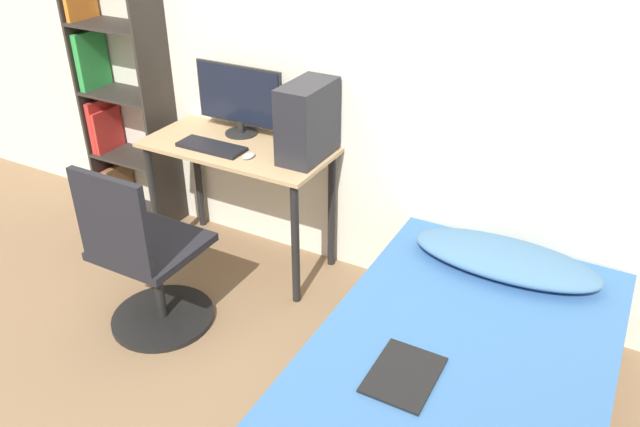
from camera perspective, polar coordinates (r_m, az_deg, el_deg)
The scene contains 12 objects.
ground_plane at distance 3.02m, azimuth -14.99°, elevation -16.40°, with size 14.00×14.00×0.00m, color #846647.
wall_back at distance 3.38m, azimuth -1.03°, elevation 14.76°, with size 8.00×0.05×2.50m.
desk at distance 3.53m, azimuth -7.41°, elevation 4.24°, with size 1.06×0.51×0.75m.
bookshelf at distance 4.18m, azimuth -18.03°, elevation 9.60°, with size 0.56×0.27×1.70m.
office_chair at distance 3.20m, azimuth -15.57°, elevation -4.82°, with size 0.53×0.53×0.94m.
bed at distance 2.70m, azimuth 11.98°, elevation -16.17°, with size 1.16×1.90×0.44m.
pillow at distance 3.06m, azimuth 16.55°, elevation -3.96°, with size 0.88×0.36×0.11m.
magazine at distance 2.43m, azimuth 7.66°, elevation -14.39°, with size 0.24×0.32×0.01m.
monitor at distance 3.56m, azimuth -7.41°, elevation 10.42°, with size 0.55×0.19×0.40m.
keyboard at distance 3.46m, azimuth -9.89°, elevation 6.03°, with size 0.39×0.15×0.02m.
pc_tower at distance 3.23m, azimuth -1.14°, elevation 8.43°, with size 0.19×0.36×0.40m.
mouse at distance 3.32m, azimuth -6.55°, elevation 5.27°, with size 0.06×0.09×0.02m.
Camera 1 is at (1.62, -1.40, 2.13)m, focal length 35.00 mm.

